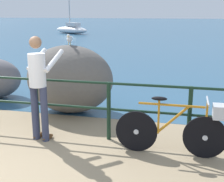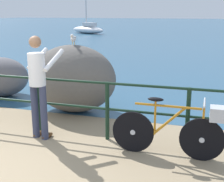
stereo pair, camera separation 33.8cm
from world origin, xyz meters
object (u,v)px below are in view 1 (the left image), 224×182
bicycle (180,127)px  sailboat (71,29)px  breakwater_boulder_main (70,79)px  person_at_railing (39,84)px  seagull (69,38)px

bicycle → sailboat: 27.18m
bicycle → breakwater_boulder_main: size_ratio=0.89×
breakwater_boulder_main → bicycle: bearing=-34.2°
person_at_railing → breakwater_boulder_main: (-0.07, 1.57, -0.26)m
bicycle → person_at_railing: (-2.34, 0.07, 0.53)m
breakwater_boulder_main → person_at_railing: bearing=-87.5°
bicycle → person_at_railing: 2.40m
seagull → sailboat: 24.72m
breakwater_boulder_main → seagull: seagull is taller
sailboat → seagull: bearing=140.8°
bicycle → breakwater_boulder_main: 2.93m
person_at_railing → breakwater_boulder_main: size_ratio=0.93×
bicycle → seagull: seagull is taller
person_at_railing → sailboat: sailboat is taller
breakwater_boulder_main → sailboat: (-8.76, 23.14, -0.31)m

